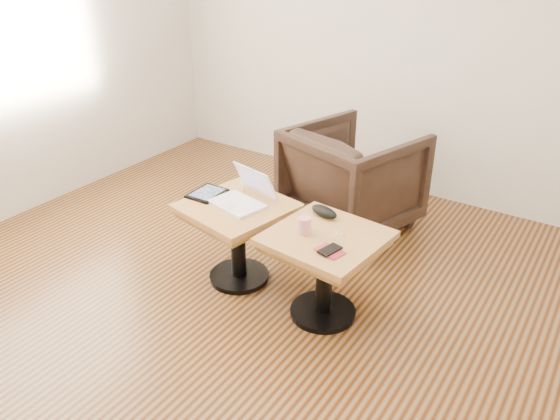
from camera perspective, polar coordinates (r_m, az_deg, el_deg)
The scene contains 11 objects.
room_shell at distance 2.29m, azimuth -5.53°, elevation 13.01°, with size 4.52×4.52×2.71m.
side_table_left at distance 3.19m, azimuth -4.50°, elevation -1.45°, with size 0.65×0.65×0.51m.
side_table_right at distance 2.89m, azimuth 4.75°, elevation -4.79°, with size 0.61×0.61×0.51m.
laptop at distance 3.13m, azimuth -3.86°, elevation 1.44°, with size 0.35×0.35×0.20m.
tablet at distance 3.27m, azimuth -7.63°, elevation 1.74°, with size 0.18×0.22×0.02m.
charging_adapter at distance 3.38m, azimuth -3.71°, elevation 2.94°, with size 0.04×0.04×0.03m, color white.
glasses_case at distance 3.00m, azimuth 4.64°, elevation -0.15°, with size 0.18×0.08×0.05m, color black.
striped_cup at distance 2.81m, azimuth 2.56°, elevation -1.63°, with size 0.07×0.07×0.09m, color #D93B56.
earbuds_tangle at distance 2.83m, azimuth 6.11°, elevation -2.50°, with size 0.07×0.05×0.01m.
phone_on_sleeve at distance 2.68m, azimuth 5.24°, elevation -4.24°, with size 0.15×0.13×0.02m.
armchair at distance 3.85m, azimuth 7.58°, elevation 3.33°, with size 0.77×0.80×0.72m, color black.
Camera 1 is at (1.40, -1.72, 1.91)m, focal length 35.00 mm.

